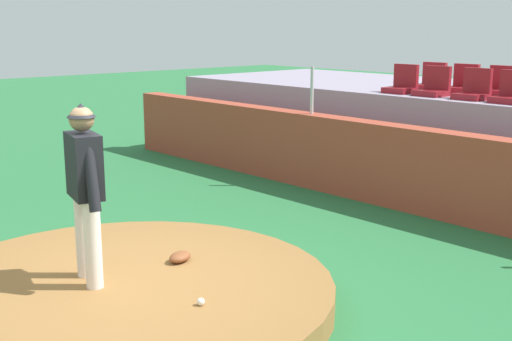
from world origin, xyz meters
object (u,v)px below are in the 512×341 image
stadium_chair_2 (474,90)px  stadium_chair_5 (431,81)px  stadium_chair_7 (500,86)px  stadium_chair_1 (434,87)px  pitcher (85,181)px  baseball (201,302)px  stadium_chair_6 (463,84)px  stadium_chair_0 (402,84)px  fielding_glove (180,257)px  stadium_chair_3 (511,93)px

stadium_chair_2 → stadium_chair_5: (-1.41, 0.92, 0.00)m
stadium_chair_7 → stadium_chair_5: bearing=-0.1°
stadium_chair_1 → stadium_chair_5: bearing=-54.2°
pitcher → baseball: bearing=34.7°
baseball → stadium_chair_5: bearing=108.1°
stadium_chair_1 → stadium_chair_6: same height
stadium_chair_0 → stadium_chair_5: (-0.00, 0.90, 0.00)m
stadium_chair_6 → fielding_glove: bearing=95.1°
baseball → stadium_chair_5: 7.78m
baseball → stadium_chair_5: size_ratio=0.15×
fielding_glove → stadium_chair_3: 5.99m
stadium_chair_6 → stadium_chair_7: (0.69, 0.02, 0.00)m
stadium_chair_1 → stadium_chair_2: size_ratio=1.00×
stadium_chair_0 → stadium_chair_1: (0.66, -0.01, 0.00)m
stadium_chair_5 → stadium_chair_6: bearing=178.2°
baseball → stadium_chair_6: bearing=103.2°
stadium_chair_1 → stadium_chair_6: (0.01, 0.89, 0.00)m
baseball → stadium_chair_3: (-0.31, 6.31, 1.51)m
stadium_chair_1 → stadium_chair_3: bearing=178.9°
pitcher → stadium_chair_6: bearing=107.4°
baseball → stadium_chair_3: stadium_chair_3 is taller
stadium_chair_0 → stadium_chair_6: (0.67, 0.88, 0.00)m
fielding_glove → stadium_chair_0: bearing=173.1°
baseball → stadium_chair_3: size_ratio=0.15×
pitcher → stadium_chair_1: size_ratio=3.66×
stadium_chair_6 → stadium_chair_5: bearing=-1.8°
pitcher → stadium_chair_2: 6.82m
pitcher → baseball: pitcher is taller
stadium_chair_2 → stadium_chair_5: size_ratio=1.00×
baseball → stadium_chair_2: (-0.97, 6.33, 1.51)m
baseball → stadium_chair_1: bearing=105.1°
stadium_chair_2 → stadium_chair_5: same height
stadium_chair_2 → stadium_chair_3: (0.66, -0.02, 0.00)m
stadium_chair_2 → fielding_glove: bearing=88.7°
stadium_chair_7 → stadium_chair_3: bearing=126.6°
stadium_chair_2 → stadium_chair_0: bearing=-0.6°
stadium_chair_2 → stadium_chair_5: 1.68m
fielding_glove → stadium_chair_3: bearing=152.9°
fielding_glove → stadium_chair_3: stadium_chair_3 is taller
pitcher → stadium_chair_7: (0.24, 7.71, 0.48)m
baseball → stadium_chair_6: stadium_chair_6 is taller
stadium_chair_0 → stadium_chair_2: bearing=179.4°
fielding_glove → stadium_chair_2: 5.97m
stadium_chair_3 → stadium_chair_6: 1.66m
pitcher → stadium_chair_2: (0.28, 6.80, 0.48)m
stadium_chair_3 → stadium_chair_6: (-1.39, 0.92, 0.00)m
stadium_chair_1 → stadium_chair_2: bearing=179.8°
pitcher → stadium_chair_6: (-0.45, 7.70, 0.48)m
baseball → stadium_chair_2: size_ratio=0.15×
pitcher → fielding_glove: size_ratio=6.10×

